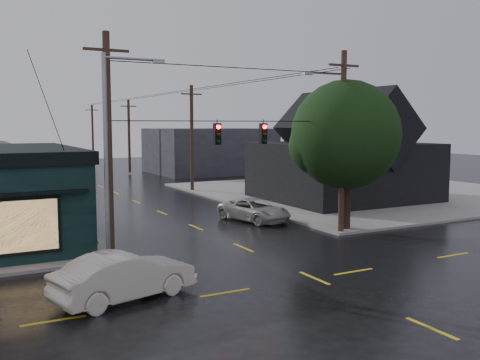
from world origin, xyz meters
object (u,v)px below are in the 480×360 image
corner_tree (346,135)px  suv_silver (254,210)px  utility_pole_nw (112,261)px  sedan_cream (125,276)px  utility_pole_ne (341,234)px

corner_tree → suv_silver: bearing=121.5°
suv_silver → utility_pole_nw: bearing=-165.9°
corner_tree → utility_pole_nw: (-13.74, -0.62, -5.52)m
sedan_cream → utility_pole_ne: bearing=-84.0°
utility_pole_nw → suv_silver: 12.08m
utility_pole_nw → sedan_cream: utility_pole_nw is taller
corner_tree → sedan_cream: (-14.66, -6.11, -4.68)m
utility_pole_ne → suv_silver: utility_pole_ne is taller
utility_pole_ne → sedan_cream: bearing=-158.5°
sedan_cream → corner_tree: bearing=-82.9°
corner_tree → suv_silver: size_ratio=1.67×
suv_silver → utility_pole_ne: bearing=-81.5°
utility_pole_nw → suv_silver: size_ratio=1.99×
sedan_cream → suv_silver: bearing=-61.5°
utility_pole_ne → sedan_cream: (-13.93, -5.49, 0.84)m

